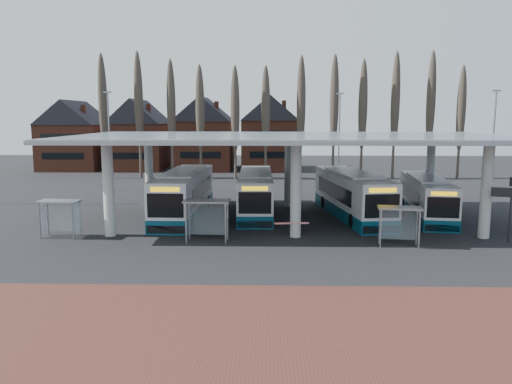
{
  "coord_description": "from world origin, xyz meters",
  "views": [
    {
      "loc": [
        -1.8,
        -28.87,
        7.68
      ],
      "look_at": [
        -2.64,
        7.0,
        2.22
      ],
      "focal_mm": 35.0,
      "sensor_mm": 36.0,
      "label": 1
    }
  ],
  "objects_px": {
    "shelter_2": "(399,217)",
    "bus_2": "(352,195)",
    "bus_0": "(184,195)",
    "shelter_0": "(61,210)",
    "shelter_1": "(207,211)",
    "bus_1": "(256,193)",
    "bus_3": "(426,198)"
  },
  "relations": [
    {
      "from": "bus_0",
      "to": "shelter_0",
      "type": "height_order",
      "value": "bus_0"
    },
    {
      "from": "bus_1",
      "to": "shelter_0",
      "type": "height_order",
      "value": "bus_1"
    },
    {
      "from": "bus_3",
      "to": "bus_0",
      "type": "bearing_deg",
      "value": -172.81
    },
    {
      "from": "shelter_0",
      "to": "shelter_1",
      "type": "height_order",
      "value": "shelter_1"
    },
    {
      "from": "bus_3",
      "to": "bus_1",
      "type": "bearing_deg",
      "value": -178.73
    },
    {
      "from": "bus_1",
      "to": "shelter_1",
      "type": "bearing_deg",
      "value": -107.44
    },
    {
      "from": "bus_2",
      "to": "shelter_2",
      "type": "relative_size",
      "value": 4.72
    },
    {
      "from": "shelter_0",
      "to": "shelter_2",
      "type": "bearing_deg",
      "value": -0.12
    },
    {
      "from": "bus_1",
      "to": "shelter_1",
      "type": "distance_m",
      "value": 9.72
    },
    {
      "from": "bus_3",
      "to": "shelter_0",
      "type": "distance_m",
      "value": 26.49
    },
    {
      "from": "shelter_2",
      "to": "bus_0",
      "type": "bearing_deg",
      "value": 157.16
    },
    {
      "from": "bus_0",
      "to": "shelter_2",
      "type": "height_order",
      "value": "bus_0"
    },
    {
      "from": "bus_1",
      "to": "bus_3",
      "type": "height_order",
      "value": "bus_1"
    },
    {
      "from": "bus_0",
      "to": "shelter_0",
      "type": "distance_m",
      "value": 9.74
    },
    {
      "from": "shelter_1",
      "to": "shelter_2",
      "type": "height_order",
      "value": "shelter_1"
    },
    {
      "from": "shelter_0",
      "to": "bus_2",
      "type": "bearing_deg",
      "value": 24.51
    },
    {
      "from": "bus_1",
      "to": "shelter_2",
      "type": "height_order",
      "value": "bus_1"
    },
    {
      "from": "shelter_0",
      "to": "bus_3",
      "type": "bearing_deg",
      "value": 20.34
    },
    {
      "from": "bus_1",
      "to": "shelter_2",
      "type": "distance_m",
      "value": 13.44
    },
    {
      "from": "shelter_2",
      "to": "bus_2",
      "type": "bearing_deg",
      "value": 107.13
    },
    {
      "from": "shelter_2",
      "to": "bus_3",
      "type": "bearing_deg",
      "value": 72.27
    },
    {
      "from": "shelter_0",
      "to": "shelter_1",
      "type": "distance_m",
      "value": 9.57
    },
    {
      "from": "bus_3",
      "to": "shelter_1",
      "type": "bearing_deg",
      "value": -146.56
    },
    {
      "from": "shelter_1",
      "to": "bus_1",
      "type": "bearing_deg",
      "value": 75.33
    },
    {
      "from": "bus_2",
      "to": "shelter_1",
      "type": "height_order",
      "value": "bus_2"
    },
    {
      "from": "bus_0",
      "to": "shelter_1",
      "type": "relative_size",
      "value": 4.51
    },
    {
      "from": "bus_1",
      "to": "bus_2",
      "type": "relative_size",
      "value": 0.94
    },
    {
      "from": "bus_2",
      "to": "bus_3",
      "type": "distance_m",
      "value": 5.75
    },
    {
      "from": "bus_0",
      "to": "shelter_1",
      "type": "bearing_deg",
      "value": -69.44
    },
    {
      "from": "shelter_1",
      "to": "bus_0",
      "type": "bearing_deg",
      "value": 110.95
    },
    {
      "from": "bus_2",
      "to": "shelter_0",
      "type": "relative_size",
      "value": 4.8
    },
    {
      "from": "bus_3",
      "to": "shelter_0",
      "type": "bearing_deg",
      "value": -157.68
    }
  ]
}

